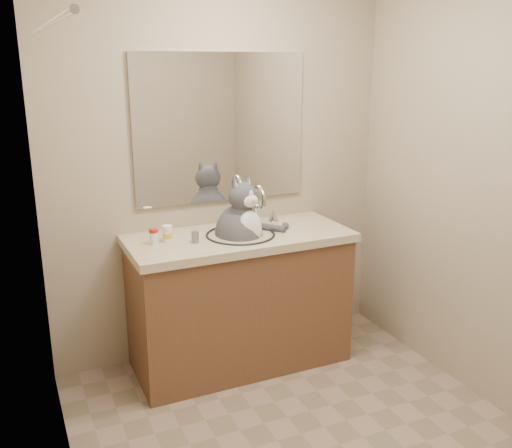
# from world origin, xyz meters

# --- Properties ---
(room) EXTENTS (2.22, 2.52, 2.42)m
(room) POSITION_xyz_m (0.00, 0.00, 1.20)
(room) COLOR gray
(room) RESTS_ON ground
(vanity) EXTENTS (1.34, 0.59, 1.12)m
(vanity) POSITION_xyz_m (0.00, 0.96, 0.44)
(vanity) COLOR brown
(vanity) RESTS_ON ground
(mirror) EXTENTS (1.10, 0.02, 0.90)m
(mirror) POSITION_xyz_m (0.00, 1.24, 1.45)
(mirror) COLOR white
(mirror) RESTS_ON room
(shower_curtain) EXTENTS (0.02, 1.30, 1.93)m
(shower_curtain) POSITION_xyz_m (-1.05, 0.10, 1.03)
(shower_curtain) COLOR beige
(shower_curtain) RESTS_ON ground
(cat) EXTENTS (0.47, 0.38, 0.56)m
(cat) POSITION_xyz_m (0.00, 0.95, 0.87)
(cat) COLOR #47474C
(cat) RESTS_ON vanity
(pill_bottle_redcap) EXTENTS (0.07, 0.07, 0.09)m
(pill_bottle_redcap) POSITION_xyz_m (-0.51, 0.99, 0.90)
(pill_bottle_redcap) COLOR white
(pill_bottle_redcap) RESTS_ON vanity
(pill_bottle_orange) EXTENTS (0.06, 0.06, 0.10)m
(pill_bottle_orange) POSITION_xyz_m (-0.43, 1.00, 0.90)
(pill_bottle_orange) COLOR white
(pill_bottle_orange) RESTS_ON vanity
(grey_canister) EXTENTS (0.05, 0.05, 0.07)m
(grey_canister) POSITION_xyz_m (-0.29, 0.92, 0.88)
(grey_canister) COLOR slate
(grey_canister) RESTS_ON vanity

